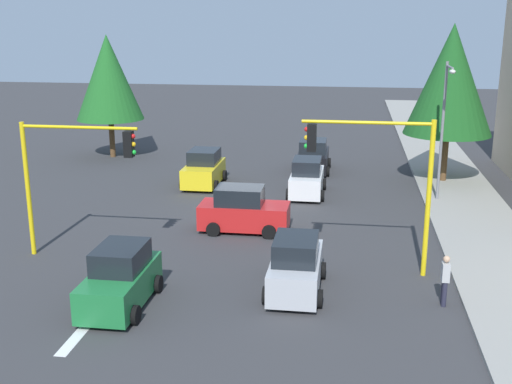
{
  "coord_description": "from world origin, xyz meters",
  "views": [
    {
      "loc": [
        28.17,
        4.65,
        8.99
      ],
      "look_at": [
        -0.1,
        0.48,
        1.2
      ],
      "focal_mm": 44.79,
      "sensor_mm": 36.0,
      "label": 1
    }
  ],
  "objects": [
    {
      "name": "sidewalk_kerb",
      "position": [
        -5.0,
        10.5,
        0.07
      ],
      "size": [
        80.0,
        4.0,
        0.15
      ],
      "primitive_type": "cube",
      "color": "gray",
      "rests_on": "ground"
    },
    {
      "name": "traffic_signal_near_left",
      "position": [
        6.0,
        5.7,
        4.01
      ],
      "size": [
        0.36,
        4.59,
        5.67
      ],
      "color": "yellow",
      "rests_on": "ground"
    },
    {
      "name": "ground_plane",
      "position": [
        0.0,
        0.0,
        0.0
      ],
      "size": [
        120.0,
        120.0,
        0.0
      ],
      "primitive_type": "plane",
      "color": "#353538"
    },
    {
      "name": "car_white",
      "position": [
        -4.26,
        2.56,
        0.89
      ],
      "size": [
        3.75,
        1.93,
        1.98
      ],
      "color": "white",
      "rests_on": "ground"
    },
    {
      "name": "car_silver",
      "position": [
        8.08,
        3.05,
        0.9
      ],
      "size": [
        3.86,
        1.94,
        1.98
      ],
      "color": "#B2B5BA",
      "rests_on": "ground"
    },
    {
      "name": "traffic_signal_near_right",
      "position": [
        6.0,
        -5.63,
        3.73
      ],
      "size": [
        0.36,
        4.59,
        5.25
      ],
      "color": "yellow",
      "rests_on": "ground"
    },
    {
      "name": "car_yellow",
      "position": [
        -5.53,
        -3.25,
        0.9
      ],
      "size": [
        3.8,
        2.07,
        1.98
      ],
      "color": "yellow",
      "rests_on": "ground"
    },
    {
      "name": "car_black",
      "position": [
        -9.67,
        2.55,
        0.9
      ],
      "size": [
        3.78,
        2.09,
        1.98
      ],
      "color": "black",
      "rests_on": "ground"
    },
    {
      "name": "tree_opposite_side",
      "position": [
        -12.0,
        -11.0,
        5.27
      ],
      "size": [
        4.39,
        4.39,
        8.02
      ],
      "color": "brown",
      "rests_on": "ground"
    },
    {
      "name": "tree_roadside_mid",
      "position": [
        -8.0,
        10.0,
        5.77
      ],
      "size": [
        4.79,
        4.79,
        8.77
      ],
      "color": "brown",
      "rests_on": "ground"
    },
    {
      "name": "car_red",
      "position": [
        2.0,
        0.23,
        0.9
      ],
      "size": [
        2.01,
        3.87,
        1.98
      ],
      "color": "red",
      "rests_on": "ground"
    },
    {
      "name": "car_green",
      "position": [
        9.99,
        -2.44,
        0.9
      ],
      "size": [
        3.82,
        1.97,
        1.98
      ],
      "color": "#1E7238",
      "rests_on": "ground"
    },
    {
      "name": "pedestrian_crossing",
      "position": [
        8.47,
        7.88,
        0.91
      ],
      "size": [
        0.4,
        0.24,
        1.7
      ],
      "color": "#262638",
      "rests_on": "ground"
    },
    {
      "name": "lane_arrow_near",
      "position": [
        11.51,
        -3.0,
        0.01
      ],
      "size": [
        2.4,
        1.1,
        1.1
      ],
      "color": "silver",
      "rests_on": "ground"
    },
    {
      "name": "street_lamp_curbside",
      "position": [
        -3.61,
        9.2,
        4.35
      ],
      "size": [
        2.15,
        0.28,
        7.0
      ],
      "color": "slate",
      "rests_on": "ground"
    }
  ]
}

